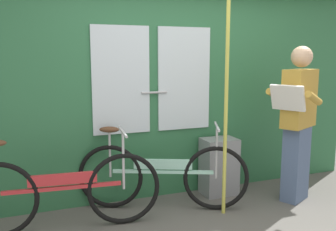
{
  "coord_description": "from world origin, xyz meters",
  "views": [
    {
      "loc": [
        -1.48,
        -2.49,
        1.54
      ],
      "look_at": [
        -0.29,
        0.58,
        1.01
      ],
      "focal_mm": 39.9,
      "sensor_mm": 36.0,
      "label": 1
    }
  ],
  "objects_px": {
    "bicycle_near_door": "(162,175)",
    "passenger_reading_newspaper": "(298,121)",
    "trash_bin_by_wall": "(219,166)",
    "bicycle_leaning_behind": "(62,192)",
    "handrail_pole": "(226,101)"
  },
  "relations": [
    {
      "from": "bicycle_leaning_behind",
      "to": "trash_bin_by_wall",
      "type": "xyz_separation_m",
      "value": [
        1.72,
        0.3,
        -0.04
      ]
    },
    {
      "from": "bicycle_near_door",
      "to": "passenger_reading_newspaper",
      "type": "bearing_deg",
      "value": 12.1
    },
    {
      "from": "bicycle_leaning_behind",
      "to": "handrail_pole",
      "type": "height_order",
      "value": "handrail_pole"
    },
    {
      "from": "passenger_reading_newspaper",
      "to": "bicycle_near_door",
      "type": "bearing_deg",
      "value": -37.72
    },
    {
      "from": "bicycle_near_door",
      "to": "passenger_reading_newspaper",
      "type": "xyz_separation_m",
      "value": [
        1.41,
        -0.29,
        0.51
      ]
    },
    {
      "from": "handrail_pole",
      "to": "trash_bin_by_wall",
      "type": "bearing_deg",
      "value": 66.48
    },
    {
      "from": "bicycle_near_door",
      "to": "trash_bin_by_wall",
      "type": "xyz_separation_m",
      "value": [
        0.74,
        0.16,
        -0.04
      ]
    },
    {
      "from": "trash_bin_by_wall",
      "to": "passenger_reading_newspaper",
      "type": "bearing_deg",
      "value": -34.23
    },
    {
      "from": "passenger_reading_newspaper",
      "to": "handrail_pole",
      "type": "distance_m",
      "value": 0.91
    },
    {
      "from": "passenger_reading_newspaper",
      "to": "handrail_pole",
      "type": "bearing_deg",
      "value": -24.13
    },
    {
      "from": "bicycle_near_door",
      "to": "passenger_reading_newspaper",
      "type": "distance_m",
      "value": 1.53
    },
    {
      "from": "bicycle_near_door",
      "to": "bicycle_leaning_behind",
      "type": "distance_m",
      "value": 0.99
    },
    {
      "from": "passenger_reading_newspaper",
      "to": "handrail_pole",
      "type": "xyz_separation_m",
      "value": [
        -0.88,
        -0.03,
        0.25
      ]
    },
    {
      "from": "bicycle_near_door",
      "to": "trash_bin_by_wall",
      "type": "bearing_deg",
      "value": 36.24
    },
    {
      "from": "bicycle_leaning_behind",
      "to": "passenger_reading_newspaper",
      "type": "distance_m",
      "value": 2.45
    }
  ]
}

